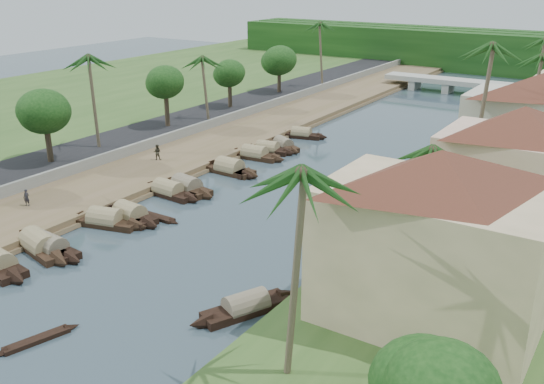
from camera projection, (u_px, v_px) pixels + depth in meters
The scene contains 43 objects.
ground at pixel (194, 248), 46.72m from camera, with size 220.00×220.00×0.00m, color #34454F.
left_bank at pixel (198, 150), 70.47m from camera, with size 10.00×180.00×0.80m, color brown.
right_bank at pixel (511, 209), 52.62m from camera, with size 16.00×180.00×1.20m, color #2F4F1F.
road at pixel (144, 137), 74.68m from camera, with size 8.00×180.00×1.40m, color black.
retaining_wall at pixel (170, 137), 72.27m from camera, with size 0.40×180.00×1.10m, color slate.
far_left_fill at pixel (11, 111), 88.15m from camera, with size 45.00×220.00×1.35m, color #2F4F1F.
treeline at pixel (507, 52), 124.12m from camera, with size 120.00×14.00×8.00m.
bridge at pixel (466, 84), 102.86m from camera, with size 28.00×4.00×2.40m.
building_near at pixel (433, 237), 33.28m from camera, with size 14.85×14.85×10.20m.
building_mid at pixel (516, 169), 45.46m from camera, with size 14.11×14.11×9.70m.
building_far at pixel (539, 125), 56.92m from camera, with size 15.59×15.59×10.20m.
sampan_2 at pixel (40, 246), 46.15m from camera, with size 9.10×3.71×2.34m.
sampan_3 at pixel (50, 247), 45.84m from camera, with size 7.98×2.27×2.13m.
sampan_4 at pixel (106, 221), 50.71m from camera, with size 8.15×3.69×2.26m.
sampan_5 at pixel (130, 216), 51.74m from camera, with size 7.46×2.58×2.32m.
sampan_6 at pixel (187, 187), 58.41m from camera, with size 7.98×3.13×2.32m.
sampan_7 at pixel (168, 191), 57.36m from camera, with size 8.18×2.20×2.16m.
sampan_8 at pixel (230, 169), 63.67m from camera, with size 7.92×2.35×2.41m.
sampan_9 at pixel (230, 168), 63.94m from camera, with size 7.94×3.53×2.01m.
sampan_10 at pixel (254, 155), 68.54m from camera, with size 8.04×2.37×2.19m.
sampan_11 at pixel (268, 150), 70.55m from camera, with size 7.22×2.83×2.05m.
sampan_12 at pixel (283, 145), 72.51m from camera, with size 7.16×4.83×1.83m.
sampan_13 at pixel (301, 135), 76.89m from camera, with size 7.18×3.10×1.97m.
sampan_14 at pixel (246, 307), 37.82m from camera, with size 4.74×7.86×1.97m.
sampan_15 at pixel (336, 246), 46.10m from camera, with size 3.33×8.74×2.28m.
sampan_16 at pixel (418, 178), 60.93m from camera, with size 4.09×7.12×1.81m.
canoe_0 at pixel (37, 340), 34.97m from camera, with size 2.16×5.17×0.69m.
canoe_1 at pixel (156, 217), 52.20m from camera, with size 5.07×0.85×0.82m.
canoe_2 at pixel (237, 170), 64.31m from camera, with size 6.10×2.83×0.89m.
palm_0 at pixel (292, 175), 26.74m from camera, with size 3.20×3.20×12.31m.
palm_1 at pixel (431, 151), 39.97m from camera, with size 3.20×3.20×9.44m.
palm_2 at pixel (487, 49), 51.15m from camera, with size 3.20×3.20×14.59m.
palm_3 at pixel (536, 58), 65.43m from camera, with size 3.20×3.20×11.73m.
palm_5 at pixel (90, 59), 64.73m from camera, with size 3.20×3.20×11.53m.
palm_6 at pixel (205, 59), 77.82m from camera, with size 3.20×3.20×9.55m.
palm_7 at pixel (542, 42), 77.95m from camera, with size 3.20×3.20×11.98m.
palm_8 at pixel (323, 25), 99.11m from camera, with size 3.20×3.20×11.90m.
tree_2 at pixel (45, 112), 61.21m from camera, with size 5.27×5.27×7.41m.
tree_3 at pixel (165, 83), 75.27m from camera, with size 4.65×4.65×7.46m.
tree_4 at pixel (229, 74), 86.05m from camera, with size 4.36×4.36×6.58m.
tree_5 at pixel (279, 61), 96.46m from camera, with size 5.34×5.34×7.20m.
person_near at pixel (27, 198), 52.62m from camera, with size 0.54×0.36×1.49m, color #25242B.
person_far at pixel (157, 152), 65.21m from camera, with size 0.83×0.65×1.71m, color #383427.
Camera 1 is at (27.97, -32.30, 20.31)m, focal length 40.00 mm.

